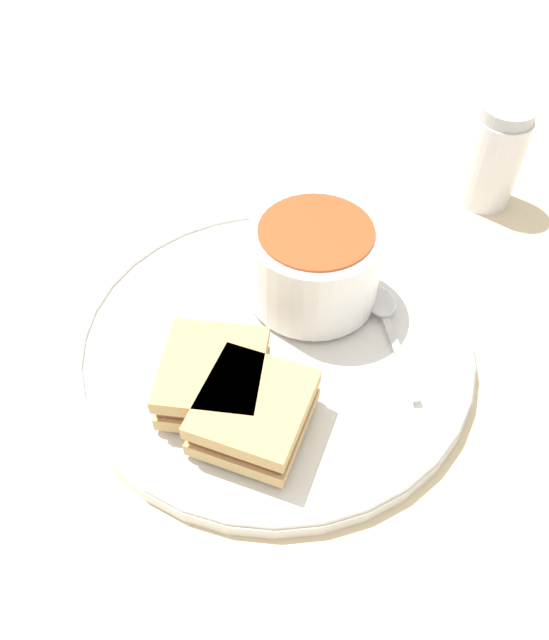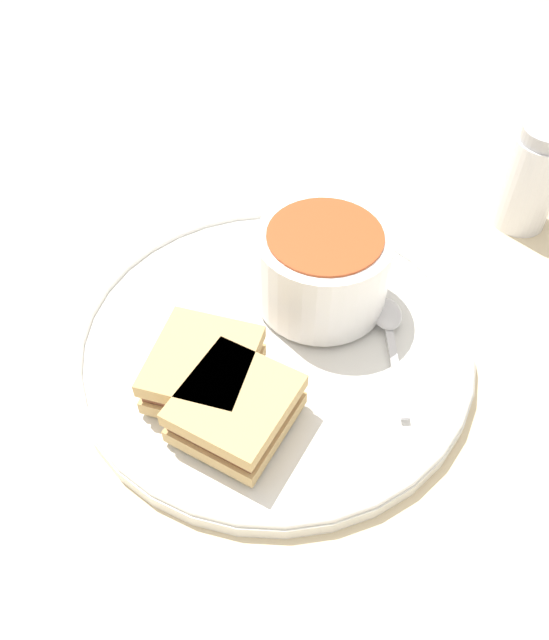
# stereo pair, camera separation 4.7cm
# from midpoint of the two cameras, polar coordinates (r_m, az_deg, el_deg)

# --- Properties ---
(ground_plane) EXTENTS (2.40, 2.40, 0.00)m
(ground_plane) POSITION_cam_midpoint_polar(r_m,az_deg,el_deg) (0.50, 2.71, -2.82)
(ground_plane) COLOR beige
(plate) EXTENTS (0.31, 0.31, 0.02)m
(plate) POSITION_cam_midpoint_polar(r_m,az_deg,el_deg) (0.49, 2.74, -2.21)
(plate) COLOR white
(plate) RESTS_ON ground_plane
(soup_bowl) EXTENTS (0.11, 0.11, 0.07)m
(soup_bowl) POSITION_cam_midpoint_polar(r_m,az_deg,el_deg) (0.49, 7.18, 4.66)
(soup_bowl) COLOR white
(soup_bowl) RESTS_ON plate
(spoon) EXTENTS (0.11, 0.03, 0.01)m
(spoon) POSITION_cam_midpoint_polar(r_m,az_deg,el_deg) (0.50, 13.03, -0.38)
(spoon) COLOR silver
(spoon) RESTS_ON plate
(sandwich_half_near) EXTENTS (0.08, 0.08, 0.03)m
(sandwich_half_near) POSITION_cam_midpoint_polar(r_m,az_deg,el_deg) (0.45, -3.52, -4.69)
(sandwich_half_near) COLOR tan
(sandwich_half_near) RESTS_ON plate
(sandwich_half_far) EXTENTS (0.10, 0.09, 0.03)m
(sandwich_half_far) POSITION_cam_midpoint_polar(r_m,az_deg,el_deg) (0.43, -0.38, -8.28)
(sandwich_half_far) COLOR tan
(sandwich_half_far) RESTS_ON plate
(salt_shaker) EXTENTS (0.05, 0.05, 0.10)m
(salt_shaker) POSITION_cam_midpoint_polar(r_m,az_deg,el_deg) (0.64, 24.58, 11.57)
(salt_shaker) COLOR silver
(salt_shaker) RESTS_ON ground_plane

